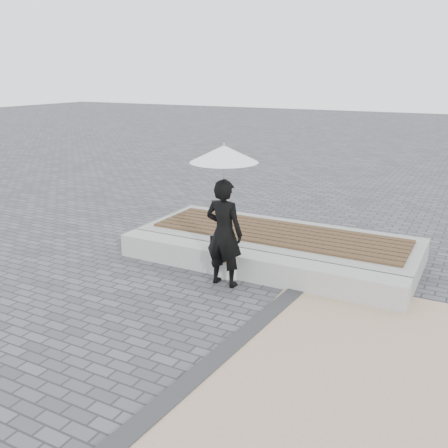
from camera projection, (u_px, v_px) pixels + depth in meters
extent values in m
plane|color=#535358|center=(200.00, 317.00, 6.87)|extent=(80.00, 80.00, 0.00)
cube|color=tan|center=(448.00, 406.00, 5.00)|extent=(5.00, 5.00, 0.02)
cube|color=#313234|center=(232.00, 346.00, 6.10)|extent=(0.61, 5.20, 0.04)
cube|color=#AFAFAA|center=(250.00, 265.00, 8.16)|extent=(5.00, 0.45, 0.40)
cube|color=#9E9D98|center=(278.00, 244.00, 9.17)|extent=(5.00, 2.00, 0.40)
imported|color=black|center=(224.00, 233.00, 7.68)|extent=(0.64, 0.43, 1.71)
cylinder|color=#ACACB0|center=(224.00, 196.00, 7.51)|extent=(0.02, 0.02, 1.03)
cone|color=white|center=(224.00, 154.00, 7.33)|extent=(1.03, 1.03, 0.25)
sphere|color=#ACACB0|center=(224.00, 144.00, 7.28)|extent=(0.03, 0.03, 0.03)
cube|color=black|center=(220.00, 241.00, 8.38)|extent=(0.32, 0.21, 0.22)
cube|color=white|center=(227.00, 269.00, 8.10)|extent=(0.35, 0.25, 0.34)
cube|color=red|center=(226.00, 260.00, 8.01)|extent=(0.34, 0.26, 0.01)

